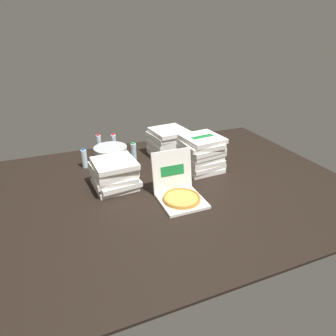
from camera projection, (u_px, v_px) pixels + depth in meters
name	position (u px, v px, depth m)	size (l,w,h in m)	color
ground_plane	(173.00, 187.00, 2.70)	(3.20, 2.40, 0.02)	black
open_pizza_box	(179.00, 191.00, 2.46)	(0.36, 0.43, 0.38)	white
pizza_stack_center_near	(114.00, 174.00, 2.62)	(0.42, 0.41, 0.26)	white
pizza_stack_right_near	(201.00, 153.00, 2.93)	(0.42, 0.41, 0.35)	white
pizza_stack_center_far	(168.00, 142.00, 3.27)	(0.42, 0.42, 0.31)	white
ice_bucket	(111.00, 153.00, 3.20)	(0.36, 0.36, 0.14)	#B7BABF
water_bottle_0	(134.00, 152.00, 3.17)	(0.06, 0.06, 0.20)	silver
water_bottle_1	(99.00, 143.00, 3.40)	(0.06, 0.06, 0.20)	silver
water_bottle_2	(114.00, 142.00, 3.42)	(0.06, 0.06, 0.20)	silver
water_bottle_3	(84.00, 159.00, 3.01)	(0.06, 0.06, 0.20)	silver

